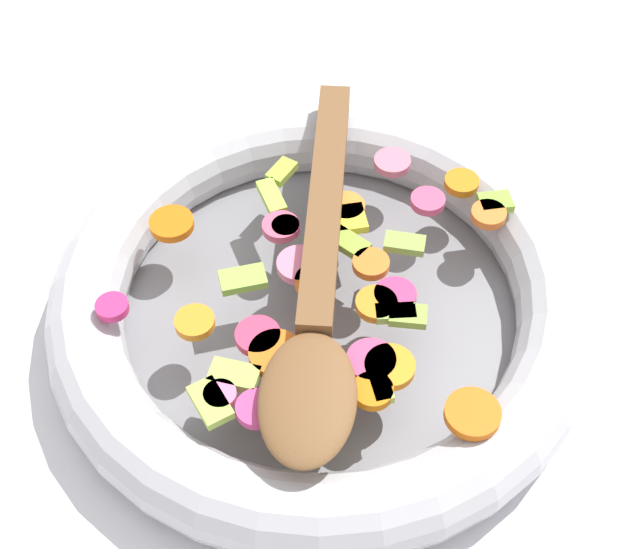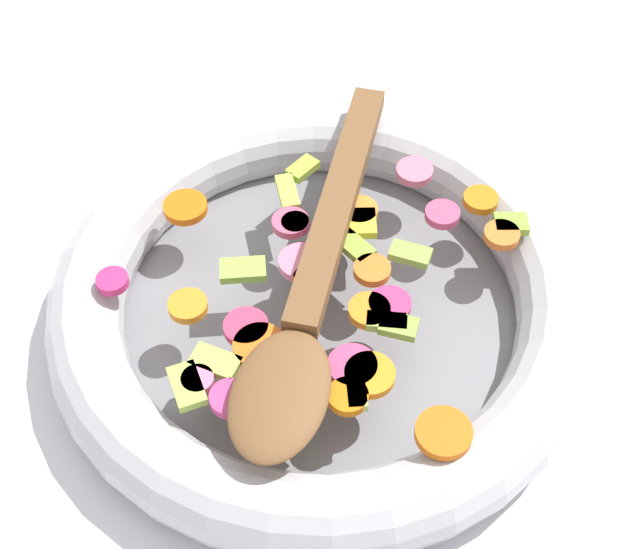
% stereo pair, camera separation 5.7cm
% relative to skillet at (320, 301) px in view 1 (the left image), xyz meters
% --- Properties ---
extents(ground_plane, '(4.00, 4.00, 0.00)m').
position_rel_skillet_xyz_m(ground_plane, '(0.00, 0.00, -0.02)').
color(ground_plane, silver).
extents(skillet, '(0.36, 0.36, 0.05)m').
position_rel_skillet_xyz_m(skillet, '(0.00, 0.00, 0.00)').
color(skillet, slate).
rests_on(skillet, ground_plane).
extents(chopped_vegetables, '(0.27, 0.26, 0.01)m').
position_rel_skillet_xyz_m(chopped_vegetables, '(0.01, -0.01, 0.03)').
color(chopped_vegetables, orange).
rests_on(chopped_vegetables, skillet).
extents(wooden_spoon, '(0.14, 0.31, 0.01)m').
position_rel_skillet_xyz_m(wooden_spoon, '(0.01, -0.02, 0.04)').
color(wooden_spoon, brown).
rests_on(wooden_spoon, chopped_vegetables).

